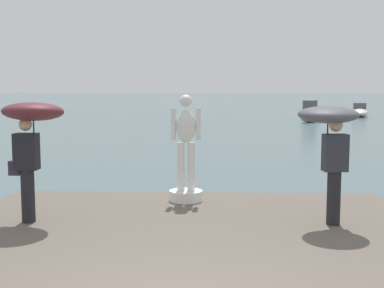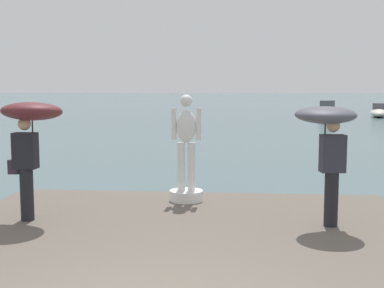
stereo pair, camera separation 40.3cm
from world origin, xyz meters
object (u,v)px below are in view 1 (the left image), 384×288
Objects in this scene: boat_mid at (311,115)px; onlooker_left at (31,127)px; boat_near at (360,111)px; statue_white_figure at (186,161)px; onlooker_right at (330,131)px.

onlooker_left is at bearing -108.60° from boat_mid.
statue_white_figure is at bearing -110.52° from boat_near.
statue_white_figure reaches higher than onlooker_right.
statue_white_figure reaches higher than boat_near.
onlooker_left is at bearing -179.38° from onlooker_right.
statue_white_figure is at bearing 146.15° from onlooker_right.
statue_white_figure is 2.99m from onlooker_right.
boat_near is at bearing 69.48° from statue_white_figure.
onlooker_left is at bearing -145.66° from statue_white_figure.
boat_mid reaches higher than boat_near.
boat_mid is (8.00, 29.36, -0.63)m from statue_white_figure.
onlooker_right is 31.51m from boat_mid.
onlooker_left is at bearing -112.84° from boat_near.
onlooker_right is 40.33m from boat_near.
boat_mid is at bearing -127.37° from boat_near.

